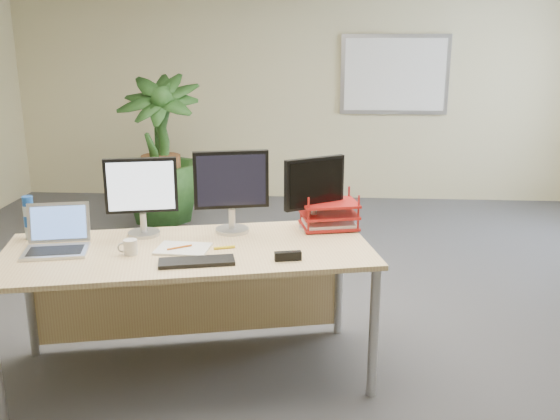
# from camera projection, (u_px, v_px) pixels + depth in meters

# --- Properties ---
(floor) EXTENTS (8.00, 8.00, 0.00)m
(floor) POSITION_uv_depth(u_px,v_px,m) (268.00, 347.00, 4.20)
(floor) COLOR #444449
(floor) RESTS_ON ground
(back_wall) EXTENTS (7.00, 0.04, 2.70)m
(back_wall) POSITION_uv_depth(u_px,v_px,m) (295.00, 91.00, 7.67)
(back_wall) COLOR beige
(back_wall) RESTS_ON floor
(whiteboard) EXTENTS (1.30, 0.04, 0.95)m
(whiteboard) POSITION_uv_depth(u_px,v_px,m) (395.00, 75.00, 7.50)
(whiteboard) COLOR #ABABAF
(whiteboard) RESTS_ON back_wall
(desk) EXTENTS (2.29, 1.36, 0.82)m
(desk) POSITION_uv_depth(u_px,v_px,m) (189.00, 269.00, 3.82)
(desk) COLOR #D9B480
(desk) RESTS_ON floor
(floor_plant) EXTENTS (0.87, 0.87, 1.50)m
(floor_plant) POSITION_uv_depth(u_px,v_px,m) (161.00, 164.00, 6.37)
(floor_plant) COLOR #173513
(floor_plant) RESTS_ON floor
(monitor_left) EXTENTS (0.44, 0.20, 0.49)m
(monitor_left) POSITION_uv_depth(u_px,v_px,m) (142.00, 191.00, 3.82)
(monitor_left) COLOR #B0B0B5
(monitor_left) RESTS_ON desk
(monitor_right) EXTENTS (0.46, 0.21, 0.52)m
(monitor_right) POSITION_uv_depth(u_px,v_px,m) (231.00, 186.00, 3.88)
(monitor_right) COLOR #B0B0B5
(monitor_right) RESTS_ON desk
(monitor_dark) EXTENTS (0.38, 0.26, 0.47)m
(monitor_dark) POSITION_uv_depth(u_px,v_px,m) (315.00, 189.00, 3.94)
(monitor_dark) COLOR #B0B0B5
(monitor_dark) RESTS_ON desk
(laptop) EXTENTS (0.42, 0.38, 0.25)m
(laptop) POSITION_uv_depth(u_px,v_px,m) (57.00, 239.00, 3.62)
(laptop) COLOR silver
(laptop) RESTS_ON desk
(keyboard) EXTENTS (0.43, 0.23, 0.02)m
(keyboard) POSITION_uv_depth(u_px,v_px,m) (197.00, 262.00, 3.41)
(keyboard) COLOR black
(keyboard) RESTS_ON desk
(coffee_mug) EXTENTS (0.11, 0.08, 0.09)m
(coffee_mug) POSITION_uv_depth(u_px,v_px,m) (130.00, 247.00, 3.55)
(coffee_mug) COLOR silver
(coffee_mug) RESTS_ON desk
(spiral_notebook) EXTENTS (0.32, 0.25, 0.01)m
(spiral_notebook) POSITION_uv_depth(u_px,v_px,m) (183.00, 249.00, 3.63)
(spiral_notebook) COLOR white
(spiral_notebook) RESTS_ON desk
(orange_pen) EXTENTS (0.13, 0.09, 0.01)m
(orange_pen) POSITION_uv_depth(u_px,v_px,m) (180.00, 247.00, 3.62)
(orange_pen) COLOR orange
(orange_pen) RESTS_ON spiral_notebook
(yellow_highlighter) EXTENTS (0.12, 0.06, 0.02)m
(yellow_highlighter) POSITION_uv_depth(u_px,v_px,m) (224.00, 247.00, 3.65)
(yellow_highlighter) COLOR yellow
(yellow_highlighter) RESTS_ON desk
(water_bottle) EXTENTS (0.07, 0.07, 0.27)m
(water_bottle) POSITION_uv_depth(u_px,v_px,m) (29.00, 219.00, 3.79)
(water_bottle) COLOR silver
(water_bottle) RESTS_ON desk
(letter_tray) EXTENTS (0.40, 0.34, 0.17)m
(letter_tray) POSITION_uv_depth(u_px,v_px,m) (329.00, 217.00, 4.02)
(letter_tray) COLOR #A21613
(letter_tray) RESTS_ON desk
(stapler) EXTENTS (0.16, 0.07, 0.05)m
(stapler) POSITION_uv_depth(u_px,v_px,m) (288.00, 256.00, 3.46)
(stapler) COLOR black
(stapler) RESTS_ON desk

